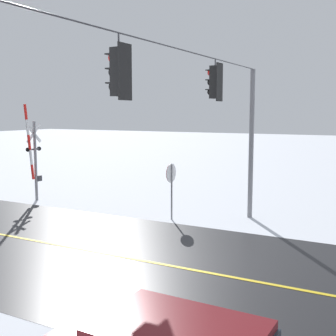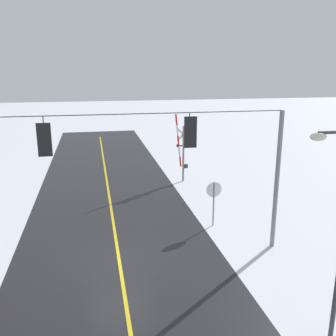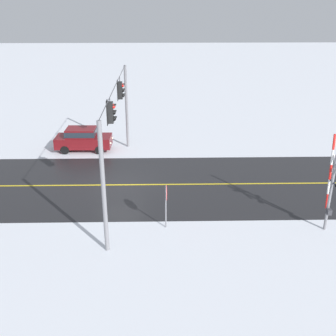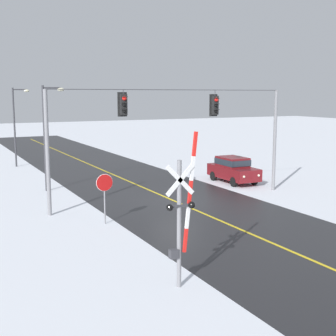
# 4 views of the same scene
# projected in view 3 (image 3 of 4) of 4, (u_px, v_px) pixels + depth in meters

# --- Properties ---
(ground_plane) EXTENTS (160.00, 160.00, 0.00)m
(ground_plane) POSITION_uv_depth(u_px,v_px,m) (120.00, 185.00, 25.54)
(ground_plane) COLOR silver
(road_asphalt) EXTENTS (9.00, 80.00, 0.01)m
(road_asphalt) POSITION_uv_depth(u_px,v_px,m) (23.00, 186.00, 25.42)
(road_asphalt) COLOR black
(road_asphalt) RESTS_ON ground
(lane_centre_line) EXTENTS (0.14, 72.00, 0.01)m
(lane_centre_line) POSITION_uv_depth(u_px,v_px,m) (23.00, 186.00, 25.42)
(lane_centre_line) COLOR gold
(lane_centre_line) RESTS_ON ground
(signal_span) EXTENTS (14.20, 0.47, 6.22)m
(signal_span) POSITION_uv_depth(u_px,v_px,m) (117.00, 122.00, 23.87)
(signal_span) COLOR gray
(signal_span) RESTS_ON ground
(stop_sign) EXTENTS (0.80, 0.09, 2.35)m
(stop_sign) POSITION_uv_depth(u_px,v_px,m) (166.00, 197.00, 20.26)
(stop_sign) COLOR gray
(stop_sign) RESTS_ON ground
(railroad_crossing) EXTENTS (1.11, 0.31, 4.84)m
(railroad_crossing) POSITION_uv_depth(u_px,v_px,m) (331.00, 187.00, 19.90)
(railroad_crossing) COLOR gray
(railroad_crossing) RESTS_ON ground
(parked_car_maroon) EXTENTS (1.87, 4.22, 1.74)m
(parked_car_maroon) POSITION_uv_depth(u_px,v_px,m) (83.00, 138.00, 30.83)
(parked_car_maroon) COLOR maroon
(parked_car_maroon) RESTS_ON ground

